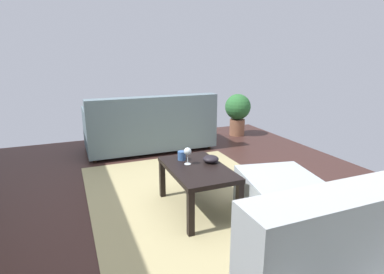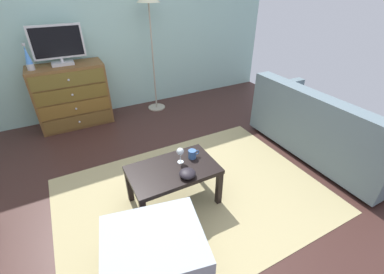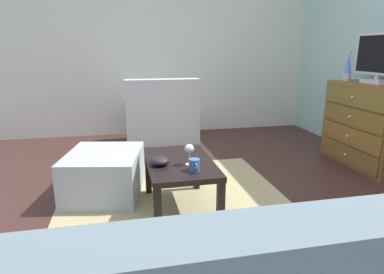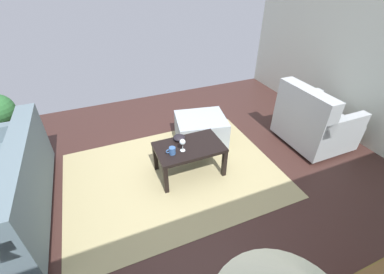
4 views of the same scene
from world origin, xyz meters
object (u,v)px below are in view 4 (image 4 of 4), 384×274
(coffee_table, at_px, (189,150))
(couch_large, at_px, (2,193))
(ottoman, at_px, (201,129))
(mug, at_px, (172,151))
(bowl_decorative, at_px, (179,138))
(potted_plant, at_px, (0,114))
(armchair, at_px, (313,122))
(wine_glass, at_px, (183,142))

(coffee_table, distance_m, couch_large, 1.97)
(coffee_table, distance_m, ottoman, 0.74)
(couch_large, relative_size, ottoman, 2.60)
(mug, xyz_separation_m, ottoman, (-0.65, -0.65, -0.26))
(bowl_decorative, height_order, potted_plant, potted_plant)
(mug, height_order, armchair, armchair)
(mug, distance_m, couch_large, 1.74)
(wine_glass, distance_m, mug, 0.15)
(coffee_table, height_order, potted_plant, potted_plant)
(bowl_decorative, relative_size, ottoman, 0.21)
(coffee_table, distance_m, bowl_decorative, 0.20)
(coffee_table, xyz_separation_m, wine_glass, (0.10, 0.05, 0.18))
(wine_glass, bearing_deg, ottoman, -129.05)
(mug, xyz_separation_m, bowl_decorative, (-0.17, -0.22, -0.01))
(bowl_decorative, height_order, armchair, armchair)
(bowl_decorative, xyz_separation_m, couch_large, (1.90, 0.07, -0.11))
(wine_glass, distance_m, armchair, 1.96)
(wine_glass, bearing_deg, coffee_table, -152.53)
(bowl_decorative, distance_m, armchair, 1.94)
(armchair, bearing_deg, potted_plant, -23.69)
(mug, xyz_separation_m, couch_large, (1.73, -0.15, -0.12))
(wine_glass, xyz_separation_m, mug, (0.13, 0.01, -0.07))
(potted_plant, bearing_deg, coffee_table, 142.38)
(bowl_decorative, distance_m, ottoman, 0.70)
(armchair, relative_size, potted_plant, 1.25)
(armchair, bearing_deg, couch_large, -2.46)
(armchair, distance_m, potted_plant, 4.45)
(coffee_table, bearing_deg, potted_plant, -37.62)
(couch_large, relative_size, armchair, 2.02)
(coffee_table, relative_size, potted_plant, 1.12)
(mug, relative_size, ottoman, 0.16)
(wine_glass, xyz_separation_m, armchair, (-1.95, 0.02, -0.17))
(wine_glass, bearing_deg, couch_large, -4.34)
(mug, relative_size, couch_large, 0.06)
(couch_large, height_order, potted_plant, couch_large)
(coffee_table, bearing_deg, couch_large, -2.57)
(wine_glass, height_order, potted_plant, potted_plant)
(coffee_table, relative_size, couch_large, 0.44)
(couch_large, bearing_deg, ottoman, -168.13)
(potted_plant, bearing_deg, mug, 138.23)
(mug, bearing_deg, wine_glass, -176.06)
(wine_glass, relative_size, bowl_decorative, 1.07)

